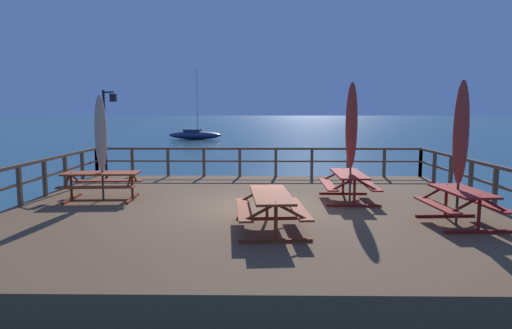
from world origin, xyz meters
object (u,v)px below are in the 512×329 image
Objects in this scene: lamp_post_hooked at (108,121)px; picnic_table_mid_left at (271,203)px; picnic_table_front_right at (102,180)px; patio_umbrella_short_front at (101,133)px; picnic_table_back_right at (349,180)px; sailboat_distant at (195,135)px; picnic_table_mid_right at (462,200)px; patio_umbrella_short_back at (461,133)px; patio_umbrella_tall_mid_left at (351,126)px.

picnic_table_mid_left is at bearing -50.51° from lamp_post_hooked.
picnic_table_front_right is 0.93× the size of picnic_table_mid_left.
patio_umbrella_short_front is 4.04m from lamp_post_hooked.
picnic_table_back_right is 0.66× the size of lamp_post_hooked.
picnic_table_front_right is 0.27× the size of sailboat_distant.
sailboat_distant is (-1.97, 33.57, -2.28)m from lamp_post_hooked.
patio_umbrella_short_front reaches higher than picnic_table_mid_right.
patio_umbrella_tall_mid_left is at bearing 125.68° from patio_umbrella_short_back.
patio_umbrella_tall_mid_left is at bearing -0.08° from patio_umbrella_short_front.
picnic_table_front_right is at bearing -179.97° from picnic_table_back_right.
picnic_table_mid_right is 41.79m from sailboat_distant.
picnic_table_front_right is 0.66× the size of lamp_post_hooked.
patio_umbrella_short_front is (-6.81, -0.02, 1.28)m from picnic_table_back_right.
patio_umbrella_short_front is 37.63m from sailboat_distant.
patio_umbrella_tall_mid_left is at bearing -75.12° from sailboat_distant.
patio_umbrella_short_front is at bearing -85.26° from sailboat_distant.
patio_umbrella_short_front is 6.85m from patio_umbrella_tall_mid_left.
picnic_table_mid_left is at bearing -125.81° from patio_umbrella_tall_mid_left.
patio_umbrella_short_front is 0.91× the size of lamp_post_hooked.
picnic_table_back_right is at bearing 0.20° from patio_umbrella_short_front.
picnic_table_front_right is at bearing 179.74° from patio_umbrella_tall_mid_left.
lamp_post_hooked reaches higher than picnic_table_mid_left.
sailboat_distant reaches higher than lamp_post_hooked.
picnic_table_front_right is 1.29m from patio_umbrella_short_front.
picnic_table_mid_right and picnic_table_back_right have the same top height.
sailboat_distant is at bearing 100.78° from picnic_table_mid_left.
patio_umbrella_short_back is at bearing -73.59° from sailboat_distant.
patio_umbrella_tall_mid_left is at bearing -25.94° from lamp_post_hooked.
picnic_table_back_right and picnic_table_mid_left have the same top height.
patio_umbrella_short_back is at bearing -16.45° from patio_umbrella_short_front.
picnic_table_front_right is 0.73× the size of patio_umbrella_short_front.
picnic_table_back_right is 0.66× the size of patio_umbrella_tall_mid_left.
picnic_table_front_right is at bearing 151.23° from patio_umbrella_short_front.
sailboat_distant is at bearing 94.69° from picnic_table_front_right.
patio_umbrella_short_front is (0.04, -0.02, 1.29)m from picnic_table_front_right.
sailboat_distant is (-3.11, 37.45, -2.01)m from patio_umbrella_short_front.
picnic_table_mid_right is 3.28m from picnic_table_back_right.
sailboat_distant is (-11.85, 40.07, -0.72)m from picnic_table_mid_right.
lamp_post_hooked is (-7.94, 3.85, 1.55)m from picnic_table_back_right.
sailboat_distant reaches higher than patio_umbrella_short_back.
sailboat_distant is (-3.07, 37.43, -0.73)m from picnic_table_front_right.
picnic_table_mid_right is 9.22m from patio_umbrella_short_front.
picnic_table_mid_left is 9.17m from lamp_post_hooked.
picnic_table_mid_right is at bearing -33.31° from lamp_post_hooked.
picnic_table_back_right is 0.93× the size of picnic_table_mid_left.
patio_umbrella_short_front is 0.93× the size of patio_umbrella_short_back.
picnic_table_front_right is at bearing 146.11° from picnic_table_mid_left.
sailboat_distant reaches higher than picnic_table_mid_left.
picnic_table_front_right is at bearing 163.26° from picnic_table_mid_right.
picnic_table_front_right is 6.85m from picnic_table_back_right.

